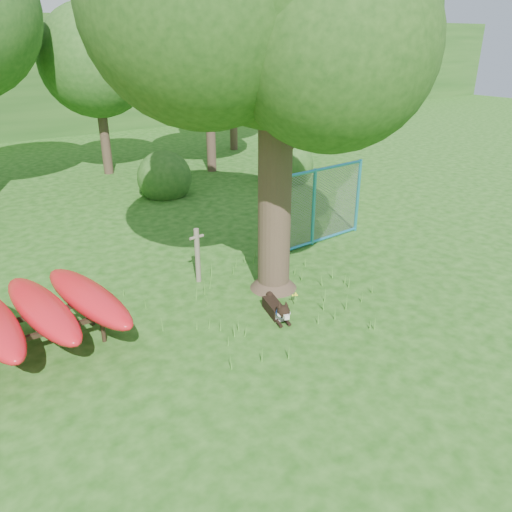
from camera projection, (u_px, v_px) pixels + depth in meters
ground at (285, 331)px, 9.05m from camera, size 80.00×80.00×0.00m
wooden_post at (197, 254)px, 10.63m from camera, size 0.33×0.12×1.22m
kayak_rack at (18, 316)px, 8.07m from camera, size 3.17×2.95×0.98m
husky_dog at (277, 309)px, 9.42m from camera, size 0.48×1.03×0.47m
fence_section at (314, 208)px, 12.43m from camera, size 3.38×0.25×3.29m
wildflower_clump at (295, 296)px, 9.85m from camera, size 0.12×0.10×0.25m
bg_tree_c at (96, 61)px, 17.90m from camera, size 4.00×4.00×6.12m
bg_tree_d at (207, 31)px, 17.87m from camera, size 4.80×4.80×7.50m
bg_tree_e at (232, 29)px, 21.64m from camera, size 4.60×4.60×7.55m
shrub_right at (288, 181)px, 18.47m from camera, size 1.80×1.80×1.80m
shrub_mid at (166, 195)px, 16.83m from camera, size 1.80×1.80×1.80m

